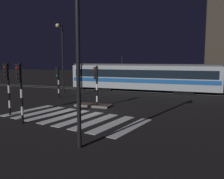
{
  "coord_description": "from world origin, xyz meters",
  "views": [
    {
      "loc": [
        7.71,
        -15.58,
        3.78
      ],
      "look_at": [
        1.14,
        2.48,
        1.4
      ],
      "focal_mm": 39.17,
      "sensor_mm": 36.0,
      "label": 1
    }
  ],
  "objects_px": {
    "traffic_light_kerb_mid_left": "(20,84)",
    "traffic_light_median_centre": "(96,80)",
    "street_lamp_near_kerb": "(75,35)",
    "traffic_light_corner_near_left": "(7,81)",
    "traffic_light_corner_far_left": "(58,77)",
    "street_lamp_trackside_left": "(62,50)",
    "tram": "(143,77)"
  },
  "relations": [
    {
      "from": "traffic_light_kerb_mid_left",
      "to": "traffic_light_median_centre",
      "type": "distance_m",
      "value": 6.31
    },
    {
      "from": "traffic_light_kerb_mid_left",
      "to": "street_lamp_near_kerb",
      "type": "xyz_separation_m",
      "value": [
        5.03,
        -2.57,
        2.36
      ]
    },
    {
      "from": "traffic_light_kerb_mid_left",
      "to": "street_lamp_near_kerb",
      "type": "relative_size",
      "value": 0.48
    },
    {
      "from": "traffic_light_corner_near_left",
      "to": "traffic_light_median_centre",
      "type": "distance_m",
      "value": 6.33
    },
    {
      "from": "traffic_light_kerb_mid_left",
      "to": "traffic_light_corner_far_left",
      "type": "distance_m",
      "value": 9.78
    },
    {
      "from": "street_lamp_trackside_left",
      "to": "tram",
      "type": "height_order",
      "value": "street_lamp_trackside_left"
    },
    {
      "from": "street_lamp_trackside_left",
      "to": "traffic_light_kerb_mid_left",
      "type": "bearing_deg",
      "value": -68.76
    },
    {
      "from": "street_lamp_near_kerb",
      "to": "tram",
      "type": "relative_size",
      "value": 0.43
    },
    {
      "from": "traffic_light_corner_near_left",
      "to": "traffic_light_median_centre",
      "type": "xyz_separation_m",
      "value": [
        4.52,
        4.43,
        -0.19
      ]
    },
    {
      "from": "traffic_light_corner_near_left",
      "to": "traffic_light_kerb_mid_left",
      "type": "xyz_separation_m",
      "value": [
        2.28,
        -1.47,
        0.01
      ]
    },
    {
      "from": "traffic_light_corner_near_left",
      "to": "street_lamp_trackside_left",
      "type": "bearing_deg",
      "value": 103.15
    },
    {
      "from": "traffic_light_corner_near_left",
      "to": "traffic_light_corner_far_left",
      "type": "bearing_deg",
      "value": 97.56
    },
    {
      "from": "traffic_light_corner_near_left",
      "to": "traffic_light_kerb_mid_left",
      "type": "relative_size",
      "value": 0.99
    },
    {
      "from": "traffic_light_median_centre",
      "to": "traffic_light_corner_far_left",
      "type": "distance_m",
      "value": 6.45
    },
    {
      "from": "traffic_light_kerb_mid_left",
      "to": "traffic_light_corner_far_left",
      "type": "relative_size",
      "value": 1.17
    },
    {
      "from": "traffic_light_corner_near_left",
      "to": "traffic_light_kerb_mid_left",
      "type": "bearing_deg",
      "value": -32.71
    },
    {
      "from": "street_lamp_trackside_left",
      "to": "tram",
      "type": "distance_m",
      "value": 9.84
    },
    {
      "from": "traffic_light_corner_near_left",
      "to": "tram",
      "type": "height_order",
      "value": "tram"
    },
    {
      "from": "traffic_light_corner_far_left",
      "to": "tram",
      "type": "bearing_deg",
      "value": 49.08
    },
    {
      "from": "traffic_light_kerb_mid_left",
      "to": "traffic_light_median_centre",
      "type": "bearing_deg",
      "value": 69.23
    },
    {
      "from": "traffic_light_median_centre",
      "to": "traffic_light_kerb_mid_left",
      "type": "bearing_deg",
      "value": -110.77
    },
    {
      "from": "street_lamp_trackside_left",
      "to": "tram",
      "type": "bearing_deg",
      "value": 28.08
    },
    {
      "from": "street_lamp_trackside_left",
      "to": "street_lamp_near_kerb",
      "type": "bearing_deg",
      "value": -56.75
    },
    {
      "from": "traffic_light_median_centre",
      "to": "tram",
      "type": "height_order",
      "value": "tram"
    },
    {
      "from": "traffic_light_median_centre",
      "to": "street_lamp_near_kerb",
      "type": "height_order",
      "value": "street_lamp_near_kerb"
    },
    {
      "from": "traffic_light_kerb_mid_left",
      "to": "traffic_light_corner_near_left",
      "type": "bearing_deg",
      "value": 147.29
    },
    {
      "from": "traffic_light_median_centre",
      "to": "tram",
      "type": "distance_m",
      "value": 11.1
    },
    {
      "from": "street_lamp_near_kerb",
      "to": "tram",
      "type": "distance_m",
      "value": 19.8
    },
    {
      "from": "traffic_light_corner_near_left",
      "to": "tram",
      "type": "distance_m",
      "value": 16.49
    },
    {
      "from": "traffic_light_median_centre",
      "to": "traffic_light_corner_far_left",
      "type": "xyz_separation_m",
      "value": [
        -5.55,
        3.3,
        -0.14
      ]
    },
    {
      "from": "traffic_light_corner_near_left",
      "to": "street_lamp_trackside_left",
      "type": "height_order",
      "value": "street_lamp_trackside_left"
    },
    {
      "from": "traffic_light_kerb_mid_left",
      "to": "tram",
      "type": "relative_size",
      "value": 0.21
    }
  ]
}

